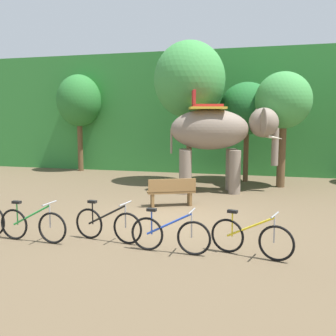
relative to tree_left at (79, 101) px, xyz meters
name	(u,v)px	position (x,y,z in m)	size (l,w,h in m)	color
ground_plane	(169,220)	(7.14, -8.65, -3.65)	(80.00, 80.00, 0.00)	brown
foliage_hedge	(224,113)	(7.14, 3.55, -0.61)	(36.00, 6.00, 6.08)	#338438
tree_left	(79,101)	(0.00, 0.00, 0.00)	(2.29, 2.29, 5.02)	brown
tree_center_left	(190,80)	(6.41, -2.56, 0.67)	(2.95, 2.95, 5.93)	brown
tree_far_left	(247,109)	(8.70, -1.36, -0.48)	(2.36, 2.36, 4.31)	brown
tree_center	(283,102)	(10.17, -2.44, -0.24)	(2.21, 2.21, 4.58)	brown
elephant	(219,133)	(7.86, -4.12, -1.45)	(4.24, 2.55, 3.78)	gray
bike_green	(33,225)	(4.69, -11.23, -3.26)	(1.71, 0.52, 0.92)	black
bike_black	(108,225)	(6.30, -10.77, -3.26)	(1.70, 0.52, 0.92)	black
bike_blue	(170,234)	(7.84, -11.14, -3.26)	(1.71, 0.52, 0.92)	black
bike_yellow	(251,238)	(9.45, -10.94, -3.26)	(1.67, 0.61, 0.92)	black
wooden_bench	(172,191)	(6.79, -6.98, -3.17)	(1.53, 1.01, 0.89)	brown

